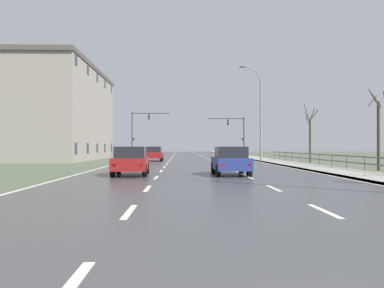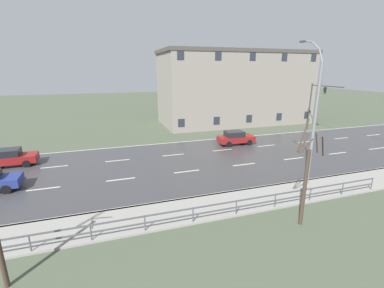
# 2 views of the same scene
# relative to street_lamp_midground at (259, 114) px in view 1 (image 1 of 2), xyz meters

# --- Properties ---
(ground_plane) EXTENTS (160.00, 160.00, 0.12)m
(ground_plane) POSITION_rel_street_lamp_midground_xyz_m (-7.45, 5.84, -5.12)
(ground_plane) COLOR #4C5642
(road_asphalt_strip) EXTENTS (14.00, 120.00, 0.03)m
(road_asphalt_strip) POSITION_rel_street_lamp_midground_xyz_m (-7.45, 17.84, -5.05)
(road_asphalt_strip) COLOR #3D3D3F
(road_asphalt_strip) RESTS_ON ground
(sidewalk_right) EXTENTS (3.00, 120.00, 0.12)m
(sidewalk_right) POSITION_rel_street_lamp_midground_xyz_m (0.98, 17.84, -5.00)
(sidewalk_right) COLOR gray
(sidewalk_right) RESTS_ON ground
(guardrail) EXTENTS (0.07, 39.88, 1.00)m
(guardrail) POSITION_rel_street_lamp_midground_xyz_m (2.40, -16.32, -4.35)
(guardrail) COLOR #515459
(guardrail) RESTS_ON ground
(street_lamp_midground) EXTENTS (2.41, 0.24, 10.32)m
(street_lamp_midground) POSITION_rel_street_lamp_midground_xyz_m (0.00, 0.00, 0.00)
(street_lamp_midground) COLOR slate
(street_lamp_midground) RESTS_ON ground
(traffic_signal_right) EXTENTS (5.14, 0.36, 5.81)m
(traffic_signal_right) POSITION_rel_street_lamp_midground_xyz_m (-0.50, 13.96, -1.21)
(traffic_signal_right) COLOR #38383A
(traffic_signal_right) RESTS_ON ground
(traffic_signal_left) EXTENTS (5.31, 0.36, 6.49)m
(traffic_signal_left) POSITION_rel_street_lamp_midground_xyz_m (-14.42, 13.43, -0.80)
(traffic_signal_left) COLOR #38383A
(traffic_signal_left) RESTS_ON ground
(car_far_right) EXTENTS (1.90, 4.13, 1.57)m
(car_far_right) POSITION_rel_street_lamp_midground_xyz_m (-5.84, -22.15, -4.25)
(car_far_right) COLOR navy
(car_far_right) RESTS_ON ground
(car_near_right) EXTENTS (1.94, 4.15, 1.57)m
(car_near_right) POSITION_rel_street_lamp_midground_xyz_m (-11.25, -22.20, -4.25)
(car_near_right) COLOR maroon
(car_near_right) RESTS_ON ground
(car_distant) EXTENTS (1.90, 4.13, 1.57)m
(car_distant) POSITION_rel_street_lamp_midground_xyz_m (-11.42, 0.00, -4.25)
(car_distant) COLOR maroon
(car_distant) RESTS_ON ground
(brick_building) EXTENTS (10.23, 23.34, 11.09)m
(brick_building) POSITION_rel_street_lamp_midground_xyz_m (-23.72, 5.87, 0.50)
(brick_building) COLOR gray
(brick_building) RESTS_ON ground
(bare_tree_mid) EXTENTS (1.16, 1.31, 5.33)m
(bare_tree_mid) POSITION_rel_street_lamp_midground_xyz_m (4.31, -18.09, -2.52)
(bare_tree_mid) COLOR #423328
(bare_tree_mid) RESTS_ON ground
(bare_tree_far) EXTENTS (1.39, 1.45, 5.83)m
(bare_tree_far) POSITION_rel_street_lamp_midground_xyz_m (4.27, -3.99, -2.47)
(bare_tree_far) COLOR #423328
(bare_tree_far) RESTS_ON ground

